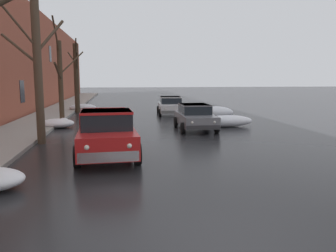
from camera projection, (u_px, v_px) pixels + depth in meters
left_sidewalk_slab at (40, 121)px, 21.99m from camera, size 3.02×80.00×0.16m
brick_townhouse_facade at (3, 53)px, 21.08m from camera, size 0.63×80.00×8.91m
snow_bank_near_corner_left at (83, 107)px, 29.27m from camera, size 2.34×1.32×0.62m
snow_bank_along_left_kerb at (224, 121)px, 19.72m from camera, size 3.14×1.07×0.70m
snow_bank_near_corner_right at (215, 113)px, 23.53m from camera, size 2.65×1.24×0.90m
snow_bank_along_right_kerb at (58, 123)px, 19.35m from camera, size 1.92×1.46×0.56m
bare_tree_second_along_sidewalk at (37, 69)px, 14.28m from camera, size 2.53×2.32×6.29m
bare_tree_mid_block at (61, 80)px, 19.77m from camera, size 1.39×3.72×6.19m
bare_tree_far_down_block at (76, 77)px, 27.53m from camera, size 1.21×3.29×5.95m
pickup_truck_red_approaching_near_lane at (107, 132)px, 12.30m from camera, size 2.38×5.46×1.76m
sedan_grey_parked_kerbside_close at (195, 116)px, 18.61m from camera, size 2.04×4.09×1.42m
sedan_white_parked_kerbside_mid at (171, 105)px, 26.17m from camera, size 2.20×4.18×1.42m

